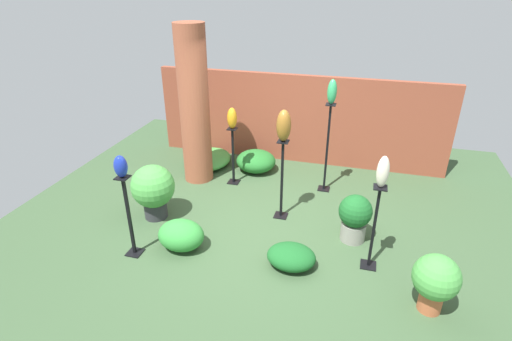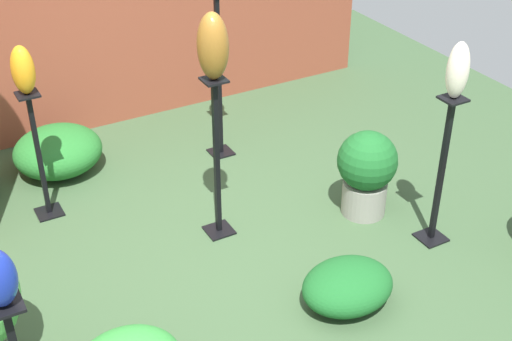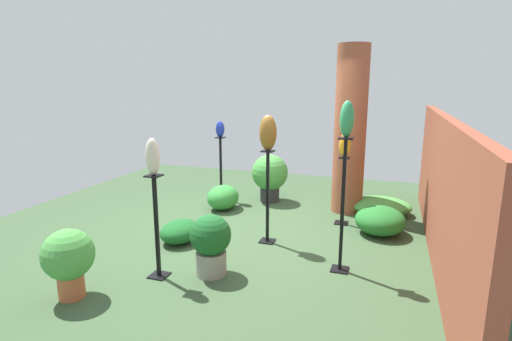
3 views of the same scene
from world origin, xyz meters
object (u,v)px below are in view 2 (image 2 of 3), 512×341
object	(u,v)px
pedestal_jade	(219,80)
art_vase_bronze	(213,46)
pedestal_amber	(40,162)
potted_plant_mid_right	(367,170)
pedestal_bronze	(217,166)
pedestal_ivory	(440,178)
art_vase_amber	(23,70)
art_vase_ivory	(458,70)

from	to	relation	value
pedestal_jade	art_vase_bronze	bearing A→B (deg)	-117.33
pedestal_amber	potted_plant_mid_right	bearing A→B (deg)	-28.57
pedestal_bronze	pedestal_ivory	bearing A→B (deg)	-32.25
art_vase_amber	art_vase_ivory	size ratio (longest dim) A/B	0.92
art_vase_ivory	art_vase_amber	bearing A→B (deg)	144.58
pedestal_bronze	art_vase_amber	bearing A→B (deg)	140.89
pedestal_amber	art_vase_amber	size ratio (longest dim) A/B	2.86
pedestal_ivory	potted_plant_mid_right	xyz separation A→B (m)	(-0.24, 0.53, -0.15)
pedestal_amber	pedestal_ivory	world-z (taller)	pedestal_ivory
pedestal_amber	potted_plant_mid_right	xyz separation A→B (m)	(2.17, -1.18, -0.09)
art_vase_amber	art_vase_bronze	size ratio (longest dim) A/B	0.78
pedestal_jade	pedestal_bronze	xyz separation A→B (m)	(-0.54, -1.05, -0.14)
pedestal_ivory	art_vase_ivory	distance (m)	0.83
art_vase_amber	art_vase_bronze	world-z (taller)	art_vase_bronze
pedestal_ivory	pedestal_jade	size ratio (longest dim) A/B	0.76
pedestal_jade	art_vase_bronze	size ratio (longest dim) A/B	3.33
potted_plant_mid_right	pedestal_bronze	bearing A→B (deg)	163.98
pedestal_ivory	art_vase_ivory	size ratio (longest dim) A/B	2.95
pedestal_amber	pedestal_bronze	world-z (taller)	pedestal_bronze
art_vase_bronze	pedestal_amber	bearing A→B (deg)	140.89
art_vase_ivory	art_vase_bronze	distance (m)	1.60
pedestal_bronze	potted_plant_mid_right	world-z (taller)	pedestal_bronze
pedestal_bronze	potted_plant_mid_right	bearing A→B (deg)	-16.02
pedestal_amber	pedestal_bronze	distance (m)	1.37
art_vase_ivory	art_vase_bronze	xyz separation A→B (m)	(-1.35, 0.85, 0.13)
pedestal_bronze	art_vase_amber	distance (m)	1.51
pedestal_ivory	art_vase_ivory	bearing A→B (deg)	0.00
art_vase_ivory	art_vase_bronze	world-z (taller)	art_vase_bronze
pedestal_jade	pedestal_bronze	size ratio (longest dim) A/B	1.22
pedestal_ivory	pedestal_jade	bearing A→B (deg)	113.03
pedestal_amber	pedestal_jade	distance (m)	1.63
pedestal_amber	art_vase_amber	bearing A→B (deg)	0.00
pedestal_jade	potted_plant_mid_right	distance (m)	1.51
art_vase_ivory	art_vase_bronze	bearing A→B (deg)	147.75
pedestal_jade	art_vase_amber	distance (m)	1.69
pedestal_ivory	art_vase_bronze	world-z (taller)	art_vase_bronze
pedestal_bronze	pedestal_jade	bearing A→B (deg)	62.67
pedestal_amber	pedestal_jade	size ratio (longest dim) A/B	0.67
pedestal_jade	art_vase_amber	xyz separation A→B (m)	(-1.60, -0.18, 0.50)
art_vase_amber	art_vase_ivory	world-z (taller)	art_vase_ivory
pedestal_amber	potted_plant_mid_right	distance (m)	2.47
pedestal_bronze	art_vase_amber	xyz separation A→B (m)	(-1.06, 0.86, 0.64)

